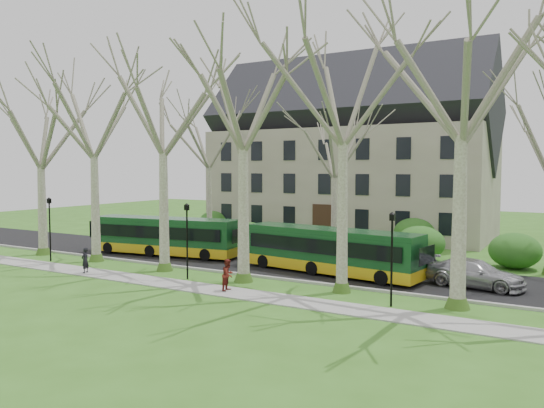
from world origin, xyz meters
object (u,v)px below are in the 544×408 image
at_px(bus_lead, 165,236).
at_px(pedestrian_b, 228,275).
at_px(pedestrian_a, 85,260).
at_px(sedan, 475,273).
at_px(bus_follow, 330,250).

height_order(bus_lead, pedestrian_b, bus_lead).
relative_size(bus_lead, pedestrian_a, 7.32).
xyz_separation_m(sedan, pedestrian_a, (-21.10, -7.73, 0.03)).
relative_size(pedestrian_a, pedestrian_b, 0.94).
bearing_deg(bus_follow, sedan, 11.46).
relative_size(bus_lead, pedestrian_b, 6.85).
xyz_separation_m(bus_lead, sedan, (21.34, 0.24, -0.67)).
bearing_deg(pedestrian_a, bus_lead, 170.49).
bearing_deg(bus_follow, pedestrian_a, -142.90).
relative_size(bus_follow, pedestrian_b, 6.81).
xyz_separation_m(bus_lead, pedestrian_a, (0.24, -7.49, -0.64)).
bearing_deg(pedestrian_a, pedestrian_b, 81.53).
distance_m(sedan, pedestrian_a, 22.47).
height_order(sedan, pedestrian_b, pedestrian_b).
distance_m(bus_follow, pedestrian_b, 7.29).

